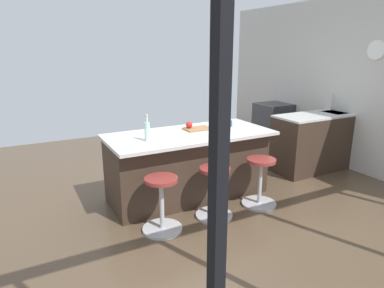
{
  "coord_description": "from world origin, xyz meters",
  "views": [
    {
      "loc": [
        1.94,
        3.81,
        1.94
      ],
      "look_at": [
        -0.0,
        0.15,
        0.76
      ],
      "focal_mm": 31.64,
      "sensor_mm": 36.0,
      "label": 1
    }
  ],
  "objects_px": {
    "oven_range": "(273,126)",
    "stool_middle": "(215,194)",
    "fruit_bowl": "(224,123)",
    "stool_near_camera": "(162,206)",
    "water_bottle": "(147,131)",
    "apple_red": "(189,125)",
    "kitchen_island": "(189,164)",
    "stool_by_window": "(260,183)",
    "cutting_board": "(198,129)"
  },
  "relations": [
    {
      "from": "stool_by_window",
      "to": "stool_near_camera",
      "type": "relative_size",
      "value": 1.0
    },
    {
      "from": "oven_range",
      "to": "stool_by_window",
      "type": "height_order",
      "value": "oven_range"
    },
    {
      "from": "stool_middle",
      "to": "stool_near_camera",
      "type": "relative_size",
      "value": 1.0
    },
    {
      "from": "oven_range",
      "to": "kitchen_island",
      "type": "distance_m",
      "value": 2.85
    },
    {
      "from": "stool_near_camera",
      "to": "water_bottle",
      "type": "xyz_separation_m",
      "value": [
        -0.05,
        -0.52,
        0.72
      ]
    },
    {
      "from": "stool_by_window",
      "to": "fruit_bowl",
      "type": "height_order",
      "value": "fruit_bowl"
    },
    {
      "from": "water_bottle",
      "to": "fruit_bowl",
      "type": "xyz_separation_m",
      "value": [
        -1.23,
        -0.26,
        -0.08
      ]
    },
    {
      "from": "kitchen_island",
      "to": "stool_by_window",
      "type": "bearing_deg",
      "value": 135.33
    },
    {
      "from": "oven_range",
      "to": "fruit_bowl",
      "type": "xyz_separation_m",
      "value": [
        1.94,
        1.17,
        0.49
      ]
    },
    {
      "from": "oven_range",
      "to": "water_bottle",
      "type": "xyz_separation_m",
      "value": [
        3.17,
        1.42,
        0.57
      ]
    },
    {
      "from": "oven_range",
      "to": "stool_near_camera",
      "type": "distance_m",
      "value": 3.76
    },
    {
      "from": "kitchen_island",
      "to": "cutting_board",
      "type": "bearing_deg",
      "value": -156.35
    },
    {
      "from": "oven_range",
      "to": "stool_middle",
      "type": "distance_m",
      "value": 3.21
    },
    {
      "from": "apple_red",
      "to": "fruit_bowl",
      "type": "distance_m",
      "value": 0.54
    },
    {
      "from": "cutting_board",
      "to": "stool_near_camera",
      "type": "bearing_deg",
      "value": 41.09
    },
    {
      "from": "stool_by_window",
      "to": "cutting_board",
      "type": "xyz_separation_m",
      "value": [
        0.49,
        -0.74,
        0.61
      ]
    },
    {
      "from": "oven_range",
      "to": "fruit_bowl",
      "type": "height_order",
      "value": "fruit_bowl"
    },
    {
      "from": "oven_range",
      "to": "fruit_bowl",
      "type": "bearing_deg",
      "value": 31.05
    },
    {
      "from": "oven_range",
      "to": "water_bottle",
      "type": "relative_size",
      "value": 2.84
    },
    {
      "from": "stool_middle",
      "to": "water_bottle",
      "type": "distance_m",
      "value": 1.08
    },
    {
      "from": "kitchen_island",
      "to": "apple_red",
      "type": "xyz_separation_m",
      "value": [
        -0.07,
        -0.13,
        0.5
      ]
    },
    {
      "from": "stool_middle",
      "to": "oven_range",
      "type": "bearing_deg",
      "value": -142.74
    },
    {
      "from": "stool_by_window",
      "to": "apple_red",
      "type": "bearing_deg",
      "value": -52.89
    },
    {
      "from": "stool_near_camera",
      "to": "cutting_board",
      "type": "xyz_separation_m",
      "value": [
        -0.85,
        -0.74,
        0.61
      ]
    },
    {
      "from": "stool_by_window",
      "to": "apple_red",
      "type": "distance_m",
      "value": 1.19
    },
    {
      "from": "oven_range",
      "to": "cutting_board",
      "type": "relative_size",
      "value": 2.46
    },
    {
      "from": "oven_range",
      "to": "water_bottle",
      "type": "distance_m",
      "value": 3.52
    },
    {
      "from": "stool_near_camera",
      "to": "apple_red",
      "type": "relative_size",
      "value": 7.02
    },
    {
      "from": "oven_range",
      "to": "stool_near_camera",
      "type": "xyz_separation_m",
      "value": [
        3.22,
        1.94,
        -0.15
      ]
    },
    {
      "from": "stool_middle",
      "to": "apple_red",
      "type": "relative_size",
      "value": 7.02
    },
    {
      "from": "stool_by_window",
      "to": "cutting_board",
      "type": "relative_size",
      "value": 1.72
    },
    {
      "from": "stool_by_window",
      "to": "stool_middle",
      "type": "xyz_separation_m",
      "value": [
        0.67,
        0.0,
        0.0
      ]
    },
    {
      "from": "kitchen_island",
      "to": "apple_red",
      "type": "relative_size",
      "value": 24.13
    },
    {
      "from": "oven_range",
      "to": "apple_red",
      "type": "height_order",
      "value": "apple_red"
    },
    {
      "from": "kitchen_island",
      "to": "stool_middle",
      "type": "bearing_deg",
      "value": 90.0
    },
    {
      "from": "cutting_board",
      "to": "water_bottle",
      "type": "xyz_separation_m",
      "value": [
        0.8,
        0.23,
        0.11
      ]
    },
    {
      "from": "water_bottle",
      "to": "kitchen_island",
      "type": "bearing_deg",
      "value": -166.62
    },
    {
      "from": "water_bottle",
      "to": "cutting_board",
      "type": "bearing_deg",
      "value": -164.19
    },
    {
      "from": "stool_by_window",
      "to": "stool_near_camera",
      "type": "xyz_separation_m",
      "value": [
        1.34,
        0.0,
        0.0
      ]
    },
    {
      "from": "stool_middle",
      "to": "stool_near_camera",
      "type": "height_order",
      "value": "same"
    },
    {
      "from": "oven_range",
      "to": "stool_middle",
      "type": "xyz_separation_m",
      "value": [
        2.55,
        1.94,
        -0.15
      ]
    },
    {
      "from": "kitchen_island",
      "to": "stool_by_window",
      "type": "height_order",
      "value": "kitchen_island"
    },
    {
      "from": "cutting_board",
      "to": "fruit_bowl",
      "type": "xyz_separation_m",
      "value": [
        -0.43,
        -0.03,
        0.03
      ]
    },
    {
      "from": "stool_near_camera",
      "to": "apple_red",
      "type": "distance_m",
      "value": 1.27
    },
    {
      "from": "oven_range",
      "to": "stool_near_camera",
      "type": "relative_size",
      "value": 1.44
    },
    {
      "from": "oven_range",
      "to": "kitchen_island",
      "type": "xyz_separation_m",
      "value": [
        2.55,
        1.28,
        0.01
      ]
    },
    {
      "from": "stool_middle",
      "to": "fruit_bowl",
      "type": "relative_size",
      "value": 2.63
    },
    {
      "from": "apple_red",
      "to": "stool_near_camera",
      "type": "bearing_deg",
      "value": 46.63
    },
    {
      "from": "stool_near_camera",
      "to": "fruit_bowl",
      "type": "height_order",
      "value": "fruit_bowl"
    },
    {
      "from": "cutting_board",
      "to": "apple_red",
      "type": "distance_m",
      "value": 0.13
    }
  ]
}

